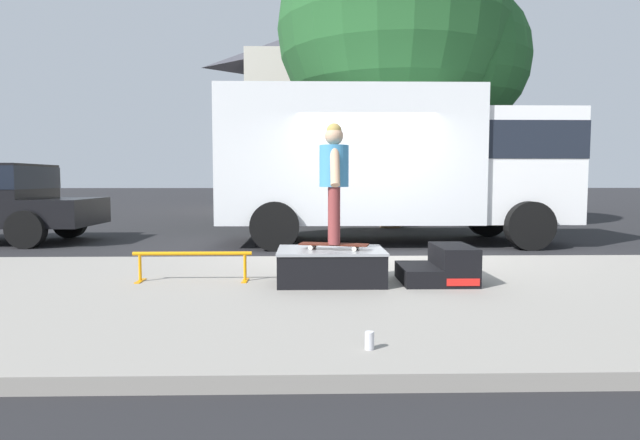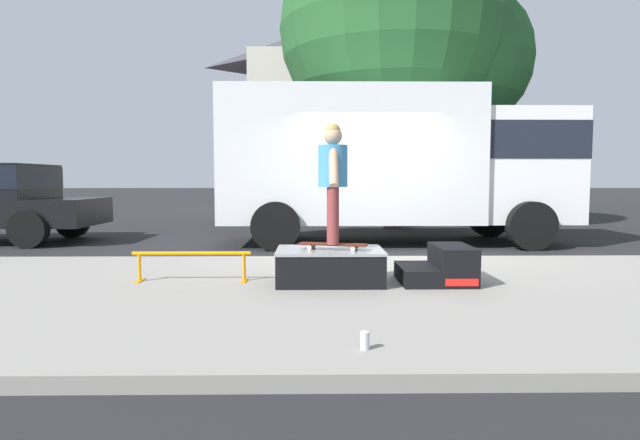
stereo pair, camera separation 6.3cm
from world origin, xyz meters
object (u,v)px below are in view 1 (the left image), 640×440
grind_rail (192,259)px  skateboard (334,245)px  skater_kid (334,173)px  street_tree_main (406,36)px  box_truck (394,160)px  kicker_ramp (442,267)px  skate_box (331,265)px  soda_can (369,341)px

grind_rail → skateboard: skateboard is taller
skater_kid → street_tree_main: bearing=74.6°
skater_kid → box_truck: 5.08m
kicker_ramp → skateboard: 1.28m
skater_kid → skate_box: bearing=128.7°
box_truck → street_tree_main: (0.82, 3.45, 3.35)m
skateboard → street_tree_main: 9.71m
box_truck → street_tree_main: size_ratio=0.84×
grind_rail → skater_kid: 1.92m
skate_box → grind_rail: 1.61m
skateboard → skater_kid: skater_kid is taller
skate_box → skater_kid: skater_kid is taller
kicker_ramp → skateboard: bearing=-178.2°
grind_rail → skateboard: size_ratio=1.70×
skate_box → kicker_ramp: size_ratio=1.48×
skate_box → kicker_ramp: kicker_ramp is taller
skate_box → box_truck: 5.22m
skate_box → skater_kid: 1.04m
grind_rail → skater_kid: (1.63, -0.15, 0.99)m
skater_kid → box_truck: bearing=73.2°
skateboard → soda_can: skateboard is taller
skateboard → box_truck: bearing=73.2°
kicker_ramp → grind_rail: bearing=177.7°
skateboard → street_tree_main: street_tree_main is taller
box_truck → kicker_ramp: bearing=-92.6°
street_tree_main → grind_rail: bearing=-115.7°
skateboard → skater_kid: 0.81m
kicker_ramp → grind_rail: kicker_ramp is taller
skateboard → street_tree_main: size_ratio=0.10×
kicker_ramp → box_truck: box_truck is taller
kicker_ramp → soda_can: size_ratio=6.49×
street_tree_main → box_truck: bearing=-103.4°
kicker_ramp → grind_rail: (-2.89, 0.12, 0.08)m
kicker_ramp → box_truck: (0.22, 4.81, 1.40)m
grind_rail → skateboard: bearing=-5.4°
soda_can → street_tree_main: size_ratio=0.02×
grind_rail → skateboard: 1.65m
kicker_ramp → skater_kid: (-1.25, -0.04, 1.07)m
box_truck → grind_rail: bearing=-123.4°
skater_kid → street_tree_main: (2.29, 8.30, 3.68)m
skater_kid → box_truck: (1.47, 4.85, 0.33)m
soda_can → street_tree_main: bearing=78.6°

